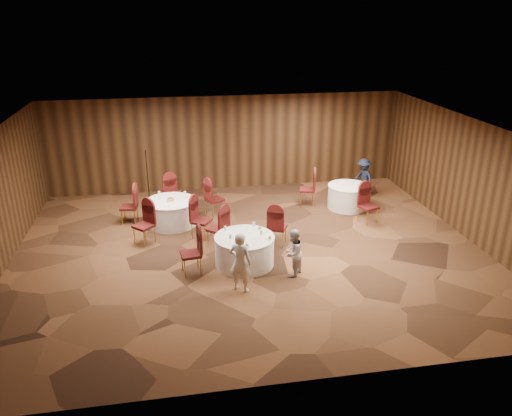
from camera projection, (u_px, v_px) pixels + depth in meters
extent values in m
plane|color=black|center=(250.00, 250.00, 13.02)|extent=(12.00, 12.00, 0.00)
plane|color=silver|center=(249.00, 130.00, 11.82)|extent=(12.00, 12.00, 0.00)
plane|color=black|center=(226.00, 143.00, 16.99)|extent=(12.00, 0.00, 12.00)
plane|color=black|center=(300.00, 301.00, 7.85)|extent=(12.00, 0.00, 12.00)
plane|color=black|center=(470.00, 180.00, 13.38)|extent=(0.00, 10.00, 10.00)
cylinder|color=silver|center=(245.00, 251.00, 12.20)|extent=(1.44, 1.44, 0.72)
cylinder|color=silver|center=(244.00, 237.00, 12.06)|extent=(1.47, 1.47, 0.03)
cylinder|color=silver|center=(171.00, 213.00, 14.46)|extent=(1.43, 1.43, 0.72)
cylinder|color=silver|center=(170.00, 201.00, 14.32)|extent=(1.46, 1.46, 0.03)
cylinder|color=silver|center=(348.00, 197.00, 15.68)|extent=(1.25, 1.25, 0.72)
cylinder|color=silver|center=(349.00, 186.00, 15.54)|extent=(1.27, 1.27, 0.03)
cylinder|color=silver|center=(231.00, 242.00, 11.76)|extent=(0.06, 0.06, 0.01)
cylinder|color=silver|center=(231.00, 240.00, 11.74)|extent=(0.01, 0.01, 0.11)
cone|color=silver|center=(231.00, 236.00, 11.70)|extent=(0.08, 0.08, 0.10)
cylinder|color=silver|center=(225.00, 234.00, 12.18)|extent=(0.06, 0.06, 0.01)
cylinder|color=silver|center=(225.00, 232.00, 12.16)|extent=(0.01, 0.01, 0.11)
cone|color=silver|center=(225.00, 228.00, 12.12)|extent=(0.08, 0.08, 0.10)
cylinder|color=silver|center=(254.00, 230.00, 12.42)|extent=(0.06, 0.06, 0.01)
cylinder|color=silver|center=(254.00, 228.00, 12.39)|extent=(0.01, 0.01, 0.11)
cone|color=silver|center=(254.00, 224.00, 12.36)|extent=(0.08, 0.08, 0.10)
cylinder|color=silver|center=(261.00, 238.00, 11.96)|extent=(0.06, 0.06, 0.01)
cylinder|color=silver|center=(261.00, 236.00, 11.94)|extent=(0.01, 0.01, 0.11)
cone|color=silver|center=(261.00, 232.00, 11.90)|extent=(0.08, 0.08, 0.10)
cylinder|color=white|center=(247.00, 247.00, 11.54)|extent=(0.15, 0.15, 0.01)
sphere|color=#9E6B33|center=(247.00, 245.00, 11.53)|extent=(0.08, 0.08, 0.08)
cylinder|color=white|center=(270.00, 239.00, 11.92)|extent=(0.15, 0.15, 0.01)
sphere|color=#9E6B33|center=(270.00, 237.00, 11.91)|extent=(0.08, 0.08, 0.08)
cylinder|color=white|center=(260.00, 229.00, 12.45)|extent=(0.15, 0.15, 0.01)
sphere|color=#9E6B33|center=(260.00, 228.00, 12.43)|extent=(0.08, 0.08, 0.08)
cylinder|color=silver|center=(185.00, 198.00, 14.48)|extent=(0.06, 0.06, 0.01)
cylinder|color=silver|center=(185.00, 196.00, 14.46)|extent=(0.01, 0.01, 0.11)
cone|color=silver|center=(185.00, 193.00, 14.42)|extent=(0.08, 0.08, 0.10)
cylinder|color=silver|center=(160.00, 198.00, 14.49)|extent=(0.06, 0.06, 0.01)
cylinder|color=silver|center=(159.00, 196.00, 14.46)|extent=(0.01, 0.01, 0.11)
cone|color=silver|center=(159.00, 193.00, 14.42)|extent=(0.08, 0.08, 0.10)
cylinder|color=silver|center=(168.00, 206.00, 13.91)|extent=(0.06, 0.06, 0.01)
cylinder|color=silver|center=(168.00, 204.00, 13.88)|extent=(0.01, 0.01, 0.11)
cone|color=silver|center=(168.00, 201.00, 13.85)|extent=(0.08, 0.08, 0.10)
cylinder|color=#9A6C3D|center=(170.00, 200.00, 14.30)|extent=(0.22, 0.22, 0.06)
sphere|color=#9E6B33|center=(169.00, 197.00, 14.30)|extent=(0.07, 0.07, 0.07)
sphere|color=#9E6B33|center=(172.00, 198.00, 14.27)|extent=(0.07, 0.07, 0.07)
cylinder|color=silver|center=(359.00, 188.00, 15.34)|extent=(0.06, 0.06, 0.01)
cylinder|color=silver|center=(359.00, 186.00, 15.32)|extent=(0.01, 0.01, 0.11)
cone|color=silver|center=(360.00, 183.00, 15.28)|extent=(0.08, 0.08, 0.10)
cylinder|color=black|center=(150.00, 201.00, 16.30)|extent=(0.24, 0.24, 0.02)
cylinder|color=black|center=(147.00, 176.00, 15.98)|extent=(0.02, 0.02, 1.69)
cylinder|color=black|center=(145.00, 151.00, 15.72)|extent=(0.04, 0.12, 0.04)
imported|color=silver|center=(240.00, 262.00, 10.92)|extent=(0.62, 0.56, 1.41)
imported|color=#B4B3B8|center=(293.00, 253.00, 11.60)|extent=(0.71, 0.72, 1.17)
imported|color=black|center=(363.00, 177.00, 16.57)|extent=(0.70, 0.93, 1.29)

